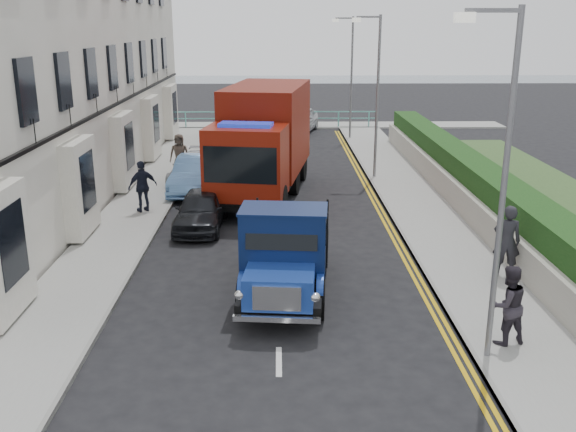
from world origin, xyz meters
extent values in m
plane|color=black|center=(0.00, 0.00, 0.00)|extent=(120.00, 120.00, 0.00)
cube|color=gray|center=(-5.20, 9.00, 0.06)|extent=(2.40, 38.00, 0.12)
cube|color=gray|center=(5.30, 9.00, 0.06)|extent=(2.60, 38.00, 0.12)
cube|color=gray|center=(0.00, 29.00, 0.06)|extent=(30.00, 2.50, 0.12)
plane|color=slate|center=(0.00, 60.00, 0.00)|extent=(120.00, 120.00, 0.00)
cube|color=white|center=(-9.50, 13.00, 7.00)|extent=(6.00, 30.00, 14.00)
cube|color=black|center=(-6.35, 13.00, 3.60)|extent=(0.12, 28.00, 0.10)
cube|color=#B2AD9E|center=(6.60, 9.00, 0.55)|extent=(0.30, 28.00, 1.00)
cube|color=#133811|center=(7.30, 9.00, 0.95)|extent=(1.20, 28.00, 1.70)
cube|color=#59B2A5|center=(0.00, 28.20, 1.08)|extent=(13.00, 0.08, 0.06)
cube|color=#59B2A5|center=(0.00, 28.20, 0.65)|extent=(13.00, 0.06, 0.05)
cylinder|color=slate|center=(4.30, -2.00, 3.50)|extent=(0.12, 0.12, 7.00)
cube|color=slate|center=(3.80, -2.00, 6.90)|extent=(1.00, 0.08, 0.08)
cube|color=beige|center=(3.30, -2.00, 6.78)|extent=(0.35, 0.18, 0.18)
cylinder|color=slate|center=(4.30, 14.00, 3.50)|extent=(0.12, 0.12, 7.00)
cube|color=slate|center=(3.80, 14.00, 6.90)|extent=(1.00, 0.08, 0.08)
cube|color=beige|center=(3.30, 14.00, 6.78)|extent=(0.35, 0.18, 0.18)
cylinder|color=slate|center=(4.30, 24.00, 3.50)|extent=(0.12, 0.12, 7.00)
cube|color=slate|center=(3.80, 24.00, 6.90)|extent=(1.00, 0.08, 0.08)
cube|color=beige|center=(3.30, 24.00, 6.78)|extent=(0.35, 0.18, 0.18)
cylinder|color=black|center=(-0.82, 0.16, 0.48)|extent=(0.35, 0.99, 0.97)
cylinder|color=black|center=(0.95, 0.00, 0.48)|extent=(0.35, 0.99, 0.97)
cylinder|color=black|center=(-0.56, 2.98, 0.48)|extent=(0.35, 0.99, 0.97)
cylinder|color=black|center=(1.21, 2.82, 0.48)|extent=(0.35, 0.99, 0.97)
cube|color=black|center=(0.19, 1.49, 0.63)|extent=(2.35, 5.00, 0.18)
cube|color=#1D3E9F|center=(0.02, -0.37, 0.99)|extent=(1.68, 1.45, 0.73)
cube|color=silver|center=(-0.04, -1.04, 0.99)|extent=(1.06, 0.18, 0.55)
cube|color=#0D1C47|center=(0.13, 0.79, 1.56)|extent=(2.12, 1.39, 1.77)
cube|color=black|center=(0.30, 2.70, 0.86)|extent=(2.37, 3.01, 0.12)
cylinder|color=black|center=(-2.26, 8.33, 0.62)|extent=(0.56, 1.28, 1.24)
cylinder|color=black|center=(0.08, 7.95, 0.62)|extent=(0.56, 1.28, 1.24)
cylinder|color=black|center=(-1.70, 11.79, 0.62)|extent=(0.56, 1.28, 1.24)
cylinder|color=black|center=(0.65, 11.41, 0.62)|extent=(0.56, 1.28, 1.24)
cylinder|color=black|center=(-1.30, 14.24, 0.62)|extent=(0.56, 1.28, 1.24)
cylinder|color=black|center=(1.04, 13.86, 0.62)|extent=(0.56, 1.28, 1.24)
cube|color=black|center=(-0.62, 11.04, 0.85)|extent=(3.83, 8.22, 0.28)
cube|color=maroon|center=(-1.09, 8.14, 2.03)|extent=(3.02, 2.55, 2.48)
cube|color=black|center=(-1.25, 7.12, 2.15)|extent=(2.47, 0.49, 1.24)
cube|color=maroon|center=(-0.42, 12.27, 2.60)|extent=(3.73, 6.25, 3.39)
imported|color=black|center=(-2.60, 7.00, 0.65)|extent=(1.69, 3.87, 1.30)
imported|color=#6599D8|center=(-3.35, 11.91, 0.73)|extent=(1.86, 4.51, 1.45)
imported|color=silver|center=(-3.60, 13.59, 0.62)|extent=(2.25, 4.45, 1.24)
imported|color=black|center=(-1.85, 21.89, 0.65)|extent=(2.99, 5.01, 1.30)
imported|color=#B7B8BC|center=(1.41, 26.75, 0.77)|extent=(2.88, 4.84, 1.54)
imported|color=#232328|center=(6.10, 2.29, 1.11)|extent=(0.80, 0.61, 1.97)
imported|color=#2D2831|center=(4.83, -1.47, 1.00)|extent=(0.99, 0.86, 1.76)
imported|color=black|center=(-4.85, 8.64, 1.05)|extent=(1.15, 0.98, 1.85)
imported|color=#473C33|center=(-4.40, 14.58, 1.03)|extent=(0.92, 0.64, 1.81)
camera|label=1|loc=(-0.01, -13.76, 6.71)|focal=40.00mm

